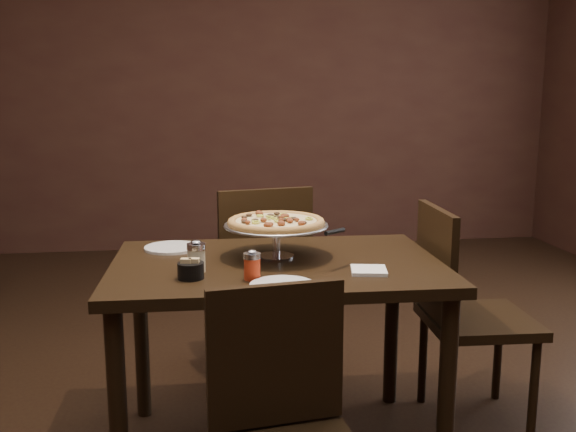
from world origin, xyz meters
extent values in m
cube|color=black|center=(0.00, 3.51, 1.40)|extent=(6.00, 0.02, 2.80)
cube|color=black|center=(0.03, 0.01, 0.74)|extent=(1.24, 0.85, 0.04)
cylinder|color=black|center=(-0.53, -0.32, 0.36)|extent=(0.06, 0.06, 0.72)
cylinder|color=black|center=(0.57, -0.35, 0.36)|extent=(0.06, 0.06, 0.72)
cylinder|color=black|center=(-0.51, 0.37, 0.36)|extent=(0.06, 0.06, 0.72)
cylinder|color=black|center=(0.59, 0.35, 0.36)|extent=(0.06, 0.06, 0.72)
cylinder|color=silver|center=(0.03, 0.08, 0.77)|extent=(0.14, 0.14, 0.01)
cylinder|color=silver|center=(0.03, 0.08, 0.83)|extent=(0.03, 0.03, 0.11)
cylinder|color=silver|center=(0.03, 0.08, 0.88)|extent=(0.10, 0.10, 0.01)
cylinder|color=#9E9FA3|center=(0.03, 0.08, 0.89)|extent=(0.39, 0.39, 0.01)
torus|color=#9E9FA3|center=(0.03, 0.08, 0.89)|extent=(0.40, 0.40, 0.01)
cylinder|color=#9E6C2F|center=(0.03, 0.08, 0.90)|extent=(0.36, 0.36, 0.01)
torus|color=#9E6C2F|center=(0.03, 0.08, 0.90)|extent=(0.37, 0.37, 0.03)
cylinder|color=tan|center=(0.03, 0.08, 0.91)|extent=(0.31, 0.31, 0.01)
cylinder|color=beige|center=(-0.27, -0.09, 0.81)|extent=(0.06, 0.06, 0.08)
cylinder|color=silver|center=(-0.27, -0.09, 0.86)|extent=(0.07, 0.07, 0.02)
ellipsoid|color=silver|center=(-0.27, -0.09, 0.87)|extent=(0.04, 0.04, 0.01)
cylinder|color=#9C180E|center=(-0.08, -0.21, 0.80)|extent=(0.06, 0.06, 0.07)
cylinder|color=silver|center=(-0.08, -0.21, 0.85)|extent=(0.06, 0.06, 0.02)
ellipsoid|color=silver|center=(-0.08, -0.21, 0.86)|extent=(0.03, 0.03, 0.01)
cylinder|color=black|center=(-0.29, -0.17, 0.79)|extent=(0.09, 0.09, 0.06)
cube|color=tan|center=(-0.30, -0.17, 0.81)|extent=(0.04, 0.03, 0.06)
cube|color=tan|center=(-0.28, -0.17, 0.81)|extent=(0.04, 0.03, 0.06)
cube|color=white|center=(0.33, -0.18, 0.77)|extent=(0.14, 0.14, 0.01)
cylinder|color=white|center=(-0.37, 0.27, 0.77)|extent=(0.22, 0.22, 0.01)
cylinder|color=white|center=(0.01, -0.31, 0.77)|extent=(0.21, 0.21, 0.01)
cone|color=silver|center=(0.22, -0.10, 0.89)|extent=(0.14, 0.14, 0.00)
cylinder|color=black|center=(0.22, -0.10, 0.90)|extent=(0.09, 0.09, 0.02)
cube|color=black|center=(0.00, 0.76, 0.46)|extent=(0.53, 0.53, 0.04)
cube|color=black|center=(0.05, 0.56, 0.73)|extent=(0.44, 0.13, 0.47)
cylinder|color=black|center=(0.14, 0.97, 0.22)|extent=(0.04, 0.04, 0.44)
cylinder|color=black|center=(-0.21, 0.90, 0.22)|extent=(0.04, 0.04, 0.44)
cylinder|color=black|center=(0.22, 0.62, 0.22)|extent=(0.04, 0.04, 0.44)
cylinder|color=black|center=(-0.13, 0.54, 0.22)|extent=(0.04, 0.04, 0.44)
cube|color=black|center=(-0.05, -0.58, 0.65)|extent=(0.40, 0.08, 0.42)
cube|color=black|center=(0.90, 0.14, 0.44)|extent=(0.45, 0.45, 0.04)
cube|color=black|center=(0.70, 0.15, 0.70)|extent=(0.05, 0.43, 0.45)
cylinder|color=black|center=(1.07, -0.05, 0.21)|extent=(0.04, 0.04, 0.42)
cylinder|color=black|center=(1.08, 0.30, 0.21)|extent=(0.04, 0.04, 0.42)
cylinder|color=black|center=(0.72, -0.03, 0.21)|extent=(0.04, 0.04, 0.42)
cylinder|color=black|center=(0.73, 0.32, 0.21)|extent=(0.04, 0.04, 0.42)
camera|label=1|loc=(-0.25, -2.30, 1.38)|focal=40.00mm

